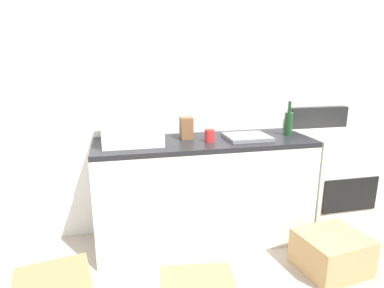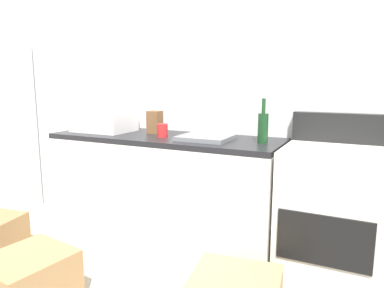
{
  "view_description": "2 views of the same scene",
  "coord_description": "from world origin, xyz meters",
  "px_view_note": "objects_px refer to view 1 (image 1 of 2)",
  "views": [
    {
      "loc": [
        -0.38,
        -1.33,
        1.54
      ],
      "look_at": [
        0.21,
        1.24,
        0.86
      ],
      "focal_mm": 30.46,
      "sensor_mm": 36.0,
      "label": 1
    },
    {
      "loc": [
        1.69,
        -1.14,
        1.31
      ],
      "look_at": [
        0.55,
        1.18,
        0.86
      ],
      "focal_mm": 33.48,
      "sensor_mm": 36.0,
      "label": 2
    }
  ],
  "objects_px": {
    "stove_oven": "(328,178)",
    "wine_bottle": "(288,123)",
    "knife_block": "(186,128)",
    "coffee_mug": "(209,136)",
    "microwave": "(132,127)",
    "cardboard_box_small": "(331,252)"
  },
  "relations": [
    {
      "from": "knife_block",
      "to": "cardboard_box_small",
      "type": "distance_m",
      "value": 1.47
    },
    {
      "from": "knife_block",
      "to": "microwave",
      "type": "bearing_deg",
      "value": -169.57
    },
    {
      "from": "knife_block",
      "to": "stove_oven",
      "type": "bearing_deg",
      "value": -3.21
    },
    {
      "from": "knife_block",
      "to": "cardboard_box_small",
      "type": "xyz_separation_m",
      "value": [
        0.96,
        -0.73,
        -0.85
      ]
    },
    {
      "from": "cardboard_box_small",
      "to": "knife_block",
      "type": "bearing_deg",
      "value": 142.47
    },
    {
      "from": "wine_bottle",
      "to": "knife_block",
      "type": "relative_size",
      "value": 1.67
    },
    {
      "from": "coffee_mug",
      "to": "wine_bottle",
      "type": "bearing_deg",
      "value": 6.18
    },
    {
      "from": "stove_oven",
      "to": "microwave",
      "type": "xyz_separation_m",
      "value": [
        -1.8,
        -0.01,
        0.57
      ]
    },
    {
      "from": "knife_block",
      "to": "cardboard_box_small",
      "type": "relative_size",
      "value": 0.38
    },
    {
      "from": "wine_bottle",
      "to": "knife_block",
      "type": "xyz_separation_m",
      "value": [
        -0.9,
        0.07,
        -0.02
      ]
    },
    {
      "from": "coffee_mug",
      "to": "stove_oven",
      "type": "bearing_deg",
      "value": 3.52
    },
    {
      "from": "coffee_mug",
      "to": "microwave",
      "type": "bearing_deg",
      "value": 173.69
    },
    {
      "from": "coffee_mug",
      "to": "cardboard_box_small",
      "type": "bearing_deg",
      "value": -36.27
    },
    {
      "from": "stove_oven",
      "to": "coffee_mug",
      "type": "relative_size",
      "value": 11.0
    },
    {
      "from": "microwave",
      "to": "knife_block",
      "type": "relative_size",
      "value": 2.56
    },
    {
      "from": "microwave",
      "to": "coffee_mug",
      "type": "height_order",
      "value": "microwave"
    },
    {
      "from": "coffee_mug",
      "to": "knife_block",
      "type": "distance_m",
      "value": 0.22
    },
    {
      "from": "microwave",
      "to": "wine_bottle",
      "type": "relative_size",
      "value": 1.53
    },
    {
      "from": "wine_bottle",
      "to": "knife_block",
      "type": "distance_m",
      "value": 0.9
    },
    {
      "from": "wine_bottle",
      "to": "coffee_mug",
      "type": "xyz_separation_m",
      "value": [
        -0.74,
        -0.08,
        -0.06
      ]
    },
    {
      "from": "stove_oven",
      "to": "wine_bottle",
      "type": "relative_size",
      "value": 3.67
    },
    {
      "from": "stove_oven",
      "to": "cardboard_box_small",
      "type": "relative_size",
      "value": 2.34
    }
  ]
}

